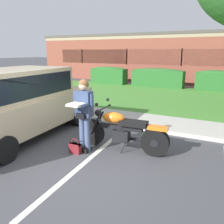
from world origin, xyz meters
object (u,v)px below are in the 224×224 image
motorcycle (126,131)px  hedge_center_right (218,80)px  brick_building (192,57)px  hedge_left (109,75)px  hedge_center_left (158,77)px  parked_suv_adjacent (19,103)px  rider_person (84,110)px  handbag (75,147)px

motorcycle → hedge_center_right: size_ratio=0.92×
hedge_center_right → brick_building: brick_building is taller
hedge_left → hedge_center_right: bearing=-0.0°
hedge_left → hedge_center_left: same height
motorcycle → parked_suv_adjacent: 3.05m
motorcycle → hedge_center_left: hedge_center_left is taller
rider_person → handbag: size_ratio=4.74×
handbag → hedge_center_left: bearing=97.1°
motorcycle → hedge_left: 11.90m
rider_person → motorcycle: bearing=30.9°
handbag → parked_suv_adjacent: size_ratio=0.07×
hedge_center_left → brick_building: 6.25m
motorcycle → handbag: 1.24m
rider_person → hedge_left: 11.96m
handbag → brick_building: bearing=91.1°
hedge_center_left → hedge_center_right: bearing=-0.0°
hedge_center_right → motorcycle: bearing=-97.0°
handbag → parked_suv_adjacent: 2.19m
hedge_center_right → brick_building: 6.67m
handbag → hedge_center_left: (-1.37, 10.99, 0.51)m
hedge_left → hedge_center_left: bearing=0.0°
motorcycle → handbag: size_ratio=6.23×
rider_person → hedge_center_right: (2.10, 10.80, -0.36)m
handbag → hedge_center_left: hedge_center_left is taller
motorcycle → hedge_left: hedge_left is taller
parked_suv_adjacent → hedge_center_left: (0.65, 10.72, -0.30)m
parked_suv_adjacent → brick_building: (1.69, 16.77, 0.87)m
handbag → hedge_center_right: hedge_center_right is taller
parked_suv_adjacent → hedge_left: bearing=105.4°
motorcycle → hedge_left: size_ratio=0.87×
motorcycle → parked_suv_adjacent: (-2.99, -0.42, 0.48)m
hedge_center_left → brick_building: brick_building is taller
hedge_center_right → rider_person: bearing=-101.0°
motorcycle → brick_building: (-1.30, 16.35, 1.35)m
handbag → hedge_left: bearing=114.4°
parked_suv_adjacent → hedge_center_right: 11.54m
parked_suv_adjacent → hedge_left: size_ratio=1.93×
hedge_center_left → rider_person: bearing=-82.1°
parked_suv_adjacent → hedge_left: (-2.96, 10.72, -0.30)m
hedge_left → rider_person: bearing=-64.7°
parked_suv_adjacent → brick_building: size_ratio=0.20×
parked_suv_adjacent → motorcycle: bearing=8.0°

